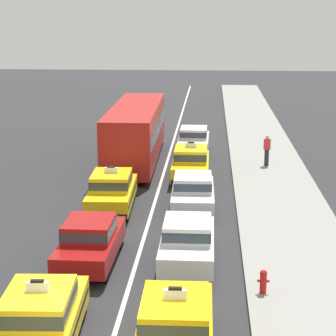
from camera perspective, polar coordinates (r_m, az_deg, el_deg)
lane_stripe_left_right at (r=33.54m, az=-0.34°, el=-0.28°), size 0.14×80.00×0.01m
sidewalk_curb at (r=28.79m, az=10.10°, el=-2.78°), size 4.00×90.00×0.15m
taxi_left_nearest at (r=16.32m, az=-11.55°, el=-13.26°), size 2.04×4.65×1.96m
sedan_left_second at (r=21.30m, az=-7.09°, el=-6.52°), size 1.82×4.32×1.58m
taxi_left_third at (r=26.91m, az=-5.13°, el=-2.02°), size 1.97×4.62×1.96m
bus_left_fourth at (r=35.29m, az=-2.93°, el=3.43°), size 2.67×11.23×3.22m
taxi_right_nearest at (r=15.63m, az=0.66°, el=-14.24°), size 1.86×4.58×1.96m
sedan_right_second at (r=21.15m, az=1.79°, el=-6.57°), size 1.76×4.30×1.58m
sedan_right_third at (r=26.75m, az=2.29°, el=-2.14°), size 1.84×4.33×1.58m
taxi_right_fourth at (r=31.77m, az=2.09°, el=0.52°), size 1.83×4.56×1.96m
sedan_right_fifth at (r=37.68m, az=2.35°, el=2.61°), size 1.82×4.33×1.58m
pedestrian_near_crosswalk at (r=34.38m, az=8.98°, el=1.61°), size 0.36×0.24×1.69m
fire_hydrant at (r=19.08m, az=8.66°, el=-10.06°), size 0.36×0.22×0.73m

